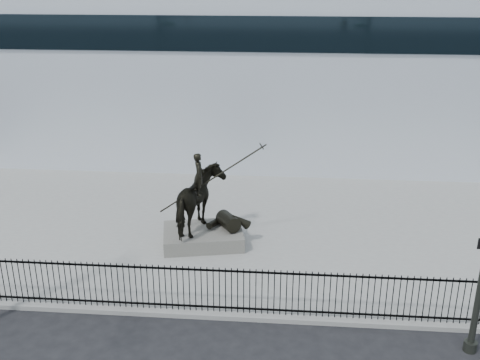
{
  "coord_description": "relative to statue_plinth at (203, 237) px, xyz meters",
  "views": [
    {
      "loc": [
        1.81,
        -12.99,
        9.86
      ],
      "look_at": [
        0.18,
        6.0,
        2.59
      ],
      "focal_mm": 42.0,
      "sensor_mm": 36.0,
      "label": 1
    }
  ],
  "objects": [
    {
      "name": "picket_fence",
      "position": [
        1.17,
        -4.37,
        0.48
      ],
      "size": [
        22.1,
        0.1,
        1.5
      ],
      "color": "black",
      "rests_on": "plaza"
    },
    {
      "name": "building",
      "position": [
        1.17,
        14.38,
        4.08
      ],
      "size": [
        44.0,
        14.0,
        9.0
      ],
      "primitive_type": "cube",
      "color": "silver",
      "rests_on": "ground"
    },
    {
      "name": "plaza",
      "position": [
        1.17,
        1.38,
        -0.35
      ],
      "size": [
        30.0,
        12.0,
        0.15
      ],
      "primitive_type": "cube",
      "color": "gray",
      "rests_on": "ground"
    },
    {
      "name": "ground",
      "position": [
        1.17,
        -5.62,
        -0.42
      ],
      "size": [
        120.0,
        120.0,
        0.0
      ],
      "primitive_type": "plane",
      "color": "black",
      "rests_on": "ground"
    },
    {
      "name": "equestrian_statue",
      "position": [
        0.05,
        0.01,
        1.41
      ],
      "size": [
        3.66,
        2.65,
        3.16
      ],
      "rotation": [
        0.0,
        0.0,
        0.2
      ],
      "color": "black",
      "rests_on": "statue_plinth"
    },
    {
      "name": "statue_plinth",
      "position": [
        0.0,
        0.0,
        0.0
      ],
      "size": [
        3.25,
        2.54,
        0.54
      ],
      "primitive_type": "cube",
      "rotation": [
        0.0,
        0.0,
        0.2
      ],
      "color": "#595752",
      "rests_on": "plaza"
    }
  ]
}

